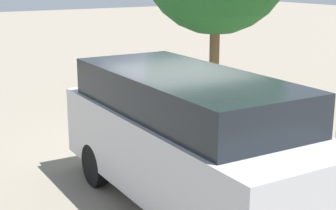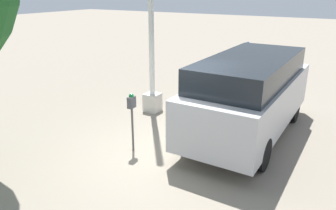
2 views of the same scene
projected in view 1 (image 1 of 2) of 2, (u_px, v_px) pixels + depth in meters
name	position (u px, v px, depth m)	size (l,w,h in m)	color
ground_plane	(184.00, 151.00, 10.11)	(80.00, 80.00, 0.00)	gray
parking_meter_near	(211.00, 97.00, 10.21)	(0.20, 0.12, 1.38)	#4C4C4C
parked_van	(187.00, 137.00, 7.39)	(4.96, 1.87, 2.04)	#B2B2B7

